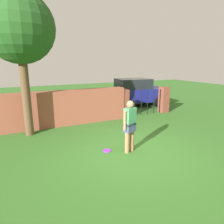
{
  "coord_description": "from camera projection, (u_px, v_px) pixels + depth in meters",
  "views": [
    {
      "loc": [
        -3.04,
        -4.97,
        2.74
      ],
      "look_at": [
        0.0,
        1.36,
        1.0
      ],
      "focal_mm": 32.7,
      "sensor_mm": 36.0,
      "label": 1
    }
  ],
  "objects": [
    {
      "name": "ground_plane",
      "position": [
        131.0,
        153.0,
        6.29
      ],
      "size": [
        40.0,
        40.0,
        0.0
      ],
      "primitive_type": "plane",
      "color": "#336623"
    },
    {
      "name": "brick_wall",
      "position": [
        56.0,
        109.0,
        8.77
      ],
      "size": [
        6.38,
        0.5,
        1.53
      ],
      "primitive_type": "cube",
      "color": "brown",
      "rests_on": "ground"
    },
    {
      "name": "tree",
      "position": [
        19.0,
        29.0,
        6.98
      ],
      "size": [
        2.45,
        2.45,
        5.09
      ],
      "color": "brown",
      "rests_on": "ground"
    },
    {
      "name": "person",
      "position": [
        130.0,
        124.0,
        6.19
      ],
      "size": [
        0.52,
        0.32,
        1.62
      ],
      "rotation": [
        0.0,
        0.0,
        0.33
      ],
      "color": "#9E704C",
      "rests_on": "ground"
    },
    {
      "name": "fence_gate",
      "position": [
        145.0,
        102.0,
        10.71
      ],
      "size": [
        2.99,
        0.44,
        1.4
      ],
      "color": "brown",
      "rests_on": "ground"
    },
    {
      "name": "car",
      "position": [
        133.0,
        92.0,
        12.76
      ],
      "size": [
        4.34,
        2.23,
        1.72
      ],
      "rotation": [
        0.0,
        0.0,
        3.05
      ],
      "color": "navy",
      "rests_on": "ground"
    },
    {
      "name": "frisbee_purple",
      "position": [
        107.0,
        151.0,
        6.44
      ],
      "size": [
        0.27,
        0.27,
        0.02
      ],
      "primitive_type": "cylinder",
      "color": "purple",
      "rests_on": "ground"
    }
  ]
}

